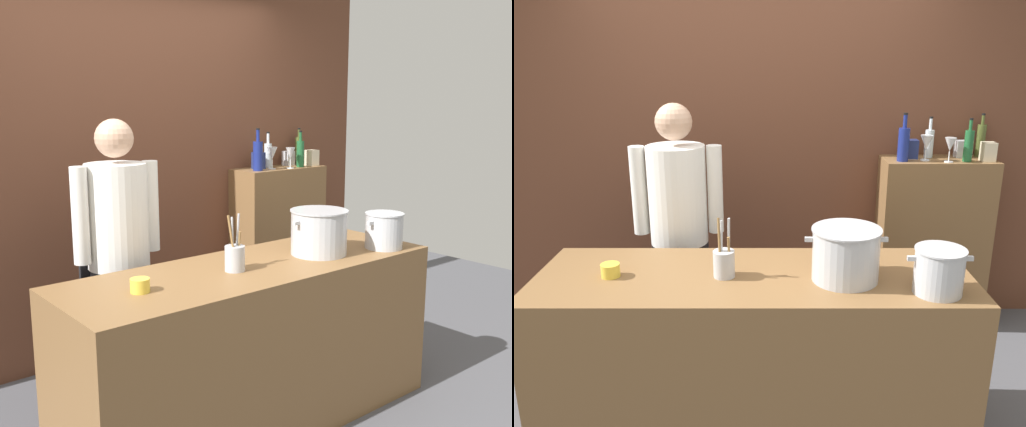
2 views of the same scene
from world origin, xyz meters
TOP-DOWN VIEW (x-y plane):
  - ground_plane at (0.00, 0.00)m, footprint 8.00×8.00m
  - brick_back_panel at (0.00, 1.40)m, footprint 4.40×0.10m
  - prep_counter at (0.00, 0.00)m, footprint 2.11×0.70m
  - bar_cabinet at (1.24, 1.19)m, footprint 0.76×0.32m
  - chef at (-0.46, 0.62)m, footprint 0.53×0.37m
  - stockpot_large at (0.43, -0.05)m, footprint 0.39×0.33m
  - stockpot_small at (0.83, -0.20)m, footprint 0.29×0.23m
  - utensil_crock at (-0.14, -0.02)m, footprint 0.10×0.10m
  - butter_jar at (-0.69, -0.02)m, footprint 0.09×0.09m
  - wine_bottle_olive at (1.54, 1.28)m, footprint 0.06×0.06m
  - wine_bottle_cobalt at (0.97, 1.13)m, footprint 0.07×0.07m
  - wine_bottle_clear at (1.18, 1.25)m, footprint 0.06×0.06m
  - wine_bottle_green at (1.40, 1.11)m, footprint 0.06×0.06m
  - wine_glass_tall at (1.27, 1.09)m, footprint 0.07×0.07m
  - wine_glass_short at (1.13, 1.14)m, footprint 0.08×0.08m
  - spice_tin_silver at (1.40, 1.26)m, footprint 0.08×0.08m
  - spice_tin_cream at (1.54, 1.12)m, footprint 0.09×0.09m
  - spice_tin_navy at (1.05, 1.21)m, footprint 0.08×0.08m

SIDE VIEW (x-z plane):
  - ground_plane at x=0.00m, z-range 0.00..0.00m
  - prep_counter at x=0.00m, z-range 0.00..0.90m
  - bar_cabinet at x=1.24m, z-range 0.00..1.23m
  - butter_jar at x=-0.69m, z-range 0.90..0.96m
  - chef at x=-0.46m, z-range 0.13..1.79m
  - utensil_crock at x=-0.14m, z-range 0.83..1.12m
  - stockpot_small at x=0.83m, z-range 0.90..1.11m
  - stockpot_large at x=0.43m, z-range 0.90..1.15m
  - spice_tin_silver at x=1.40m, z-range 1.23..1.34m
  - spice_tin_cream at x=1.54m, z-range 1.23..1.35m
  - spice_tin_navy at x=1.05m, z-range 1.23..1.35m
  - wine_bottle_clear at x=1.18m, z-range 1.19..1.47m
  - wine_bottle_green at x=1.40m, z-range 1.19..1.48m
  - wine_glass_tall at x=1.27m, z-range 1.26..1.42m
  - wine_bottle_olive at x=1.54m, z-range 1.19..1.49m
  - wine_glass_short at x=1.13m, z-range 1.26..1.43m
  - wine_bottle_cobalt at x=0.97m, z-range 1.18..1.51m
  - brick_back_panel at x=0.00m, z-range 0.00..3.00m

